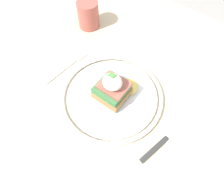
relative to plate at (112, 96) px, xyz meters
The scene contains 7 objects.
ground_plane 0.78m from the plate, 163.08° to the left, with size 6.00×6.00×0.00m, color #9E9993.
dining_table 0.12m from the plate, 163.08° to the left, with size 1.12×0.92×0.77m.
plate is the anchor object (origin of this frame).
sandwich 0.04m from the plate, 18.58° to the left, with size 0.09×0.11×0.09m.
fork 0.17m from the plate, behind, with size 0.03×0.16×0.00m.
knife 0.18m from the plate, ahead, with size 0.06×0.20×0.01m.
cup 0.30m from the plate, 141.73° to the left, with size 0.07×0.07×0.09m.
Camera 1 is at (0.22, -0.25, 1.30)m, focal length 35.00 mm.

